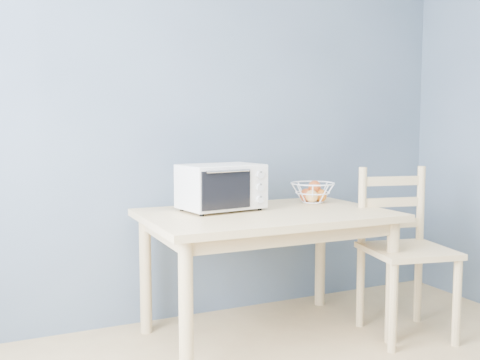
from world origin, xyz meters
name	(u,v)px	position (x,y,z in m)	size (l,w,h in m)	color
room	(457,100)	(0.00, 0.00, 1.30)	(4.01, 4.51, 2.61)	tan
dining_table	(266,229)	(0.34, 1.70, 0.65)	(1.40, 0.90, 0.75)	#DFBF86
toaster_oven	(219,186)	(0.11, 1.85, 0.89)	(0.50, 0.40, 0.27)	silver
fruit_basket	(312,192)	(0.78, 1.90, 0.82)	(0.34, 0.34, 0.14)	white
dining_chair	(403,253)	(1.12, 1.42, 0.49)	(0.55, 0.55, 1.00)	#DFBF86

